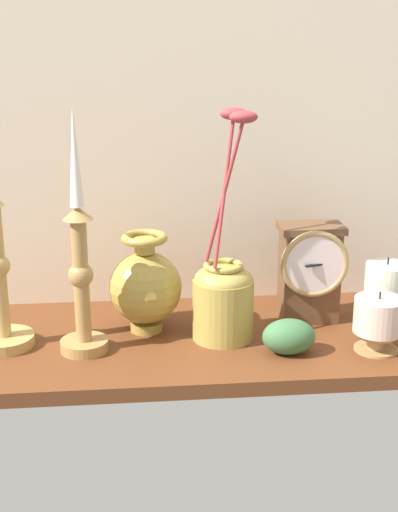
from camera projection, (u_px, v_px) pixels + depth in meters
The scene contains 9 objects.
ground_plane at pixel (180, 342), 123.17cm from camera, with size 100.00×36.00×2.40cm, color brown.
back_wall at pixel (171, 128), 130.54cm from camera, with size 120.00×2.00×65.00cm, color beige.
mantel_clock at pixel (310, 271), 126.56cm from camera, with size 11.88×8.29×17.42cm.
candlestick_tall_left at pixel (81, 269), 113.05cm from camera, with size 7.73×7.73×39.16cm.
brass_vase_bulbous at pixel (146, 286), 122.67cm from camera, with size 12.30×12.30×17.14cm.
brass_vase_jar at pixel (223, 293), 119.61cm from camera, with size 10.11×10.11×37.80cm.
pillar_candle_front at pixel (386, 292), 123.71cm from camera, with size 7.36×7.36×12.72cm.
pillar_candle_near_clock at pixel (378, 321), 115.77cm from camera, with size 7.87×7.87×10.03cm.
ivy_sprig at pixel (289, 337), 115.32cm from camera, with size 8.52×5.97×5.75cm.
Camera 1 is at (-7.82, -112.79, 49.89)cm, focal length 51.04 mm.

